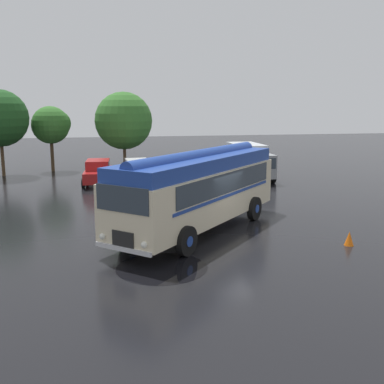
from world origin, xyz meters
TOP-DOWN VIEW (x-y plane):
  - ground_plane at (0.00, 0.00)m, footprint 120.00×120.00m
  - vintage_bus at (-0.81, 0.43)m, footprint 8.67×9.03m
  - car_near_left at (-5.02, 13.01)m, footprint 2.17×4.30m
  - car_mid_left at (-2.35, 12.67)m, footprint 2.11×4.27m
  - car_mid_right at (0.67, 12.32)m, footprint 2.37×4.39m
  - car_far_right at (3.44, 12.36)m, footprint 2.12×4.28m
  - box_van at (5.82, 13.30)m, footprint 2.34×5.78m
  - tree_left_of_centre at (-8.51, 20.18)m, footprint 3.09×3.00m
  - tree_centre at (-2.85, 18.84)m, footprint 4.57×4.57m
  - traffic_cone at (4.38, -2.80)m, footprint 0.36×0.36m
  - puddle_patch at (-3.01, -3.75)m, footprint 3.05×3.05m

SIDE VIEW (x-z plane):
  - ground_plane at x=0.00m, z-range 0.00..0.00m
  - puddle_patch at x=-3.01m, z-range 0.00..0.01m
  - traffic_cone at x=4.38m, z-range 0.00..0.55m
  - car_near_left at x=-5.02m, z-range 0.02..1.68m
  - car_mid_left at x=-2.35m, z-range 0.02..1.68m
  - car_mid_right at x=0.67m, z-range 0.02..1.68m
  - car_far_right at x=3.44m, z-range 0.02..1.68m
  - box_van at x=5.82m, z-range 0.11..2.61m
  - vintage_bus at x=-0.81m, z-range 0.15..3.64m
  - tree_left_of_centre at x=-8.51m, z-range 1.14..6.39m
  - tree_centre at x=-2.85m, z-range 0.90..7.27m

